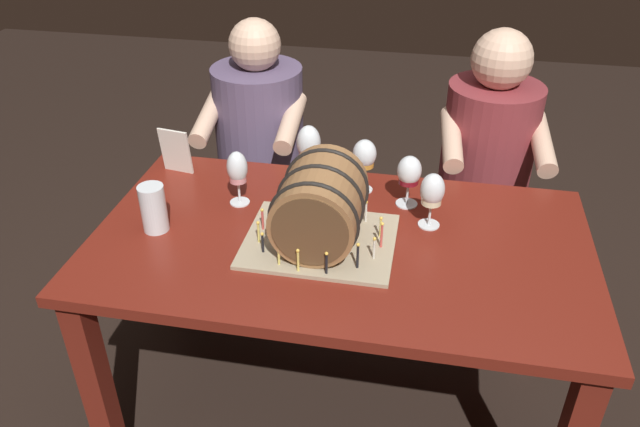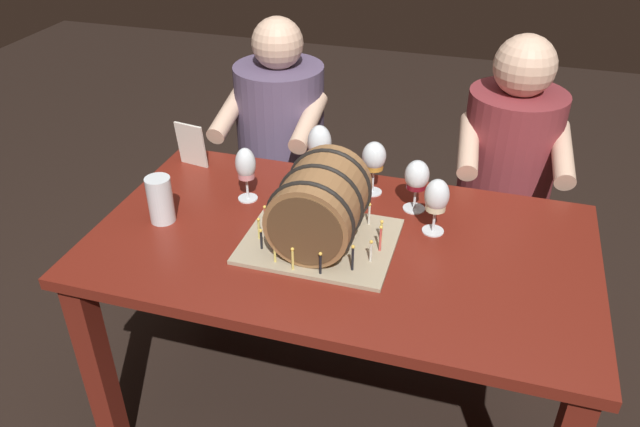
% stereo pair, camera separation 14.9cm
% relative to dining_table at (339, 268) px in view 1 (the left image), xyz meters
% --- Properties ---
extents(ground_plane, '(8.00, 8.00, 0.00)m').
position_rel_dining_table_xyz_m(ground_plane, '(0.00, 0.00, -0.63)').
color(ground_plane, black).
extents(dining_table, '(1.45, 0.82, 0.74)m').
position_rel_dining_table_xyz_m(dining_table, '(0.00, 0.00, 0.00)').
color(dining_table, maroon).
rests_on(dining_table, ground).
extents(barrel_cake, '(0.43, 0.35, 0.26)m').
position_rel_dining_table_xyz_m(barrel_cake, '(-0.05, -0.03, 0.23)').
color(barrel_cake, tan).
rests_on(barrel_cake, dining_table).
extents(wine_glass_amber, '(0.08, 0.08, 0.18)m').
position_rel_dining_table_xyz_m(wine_glass_amber, '(0.03, 0.29, 0.23)').
color(wine_glass_amber, white).
rests_on(wine_glass_amber, dining_table).
extents(wine_glass_empty, '(0.08, 0.08, 0.21)m').
position_rel_dining_table_xyz_m(wine_glass_empty, '(-0.16, 0.30, 0.26)').
color(wine_glass_empty, white).
rests_on(wine_glass_empty, dining_table).
extents(wine_glass_red, '(0.08, 0.08, 0.17)m').
position_rel_dining_table_xyz_m(wine_glass_red, '(0.18, 0.23, 0.22)').
color(wine_glass_red, white).
rests_on(wine_glass_red, dining_table).
extents(wine_glass_rose, '(0.06, 0.06, 0.18)m').
position_rel_dining_table_xyz_m(wine_glass_rose, '(-0.35, 0.14, 0.23)').
color(wine_glass_rose, white).
rests_on(wine_glass_rose, dining_table).
extents(wine_glass_white, '(0.07, 0.07, 0.18)m').
position_rel_dining_table_xyz_m(wine_glass_white, '(0.25, 0.12, 0.23)').
color(wine_glass_white, white).
rests_on(wine_glass_white, dining_table).
extents(beer_pint, '(0.08, 0.08, 0.15)m').
position_rel_dining_table_xyz_m(beer_pint, '(-0.55, -0.06, 0.18)').
color(beer_pint, white).
rests_on(beer_pint, dining_table).
extents(menu_card, '(0.11, 0.04, 0.16)m').
position_rel_dining_table_xyz_m(menu_card, '(-0.62, 0.29, 0.19)').
color(menu_card, silver).
rests_on(menu_card, dining_table).
extents(person_seated_left, '(0.39, 0.47, 1.16)m').
position_rel_dining_table_xyz_m(person_seated_left, '(-0.45, 0.73, -0.09)').
color(person_seated_left, '#372D40').
rests_on(person_seated_left, ground).
extents(person_seated_right, '(0.41, 0.49, 1.17)m').
position_rel_dining_table_xyz_m(person_seated_right, '(0.45, 0.73, -0.08)').
color(person_seated_right, '#4C1B1E').
rests_on(person_seated_right, ground).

